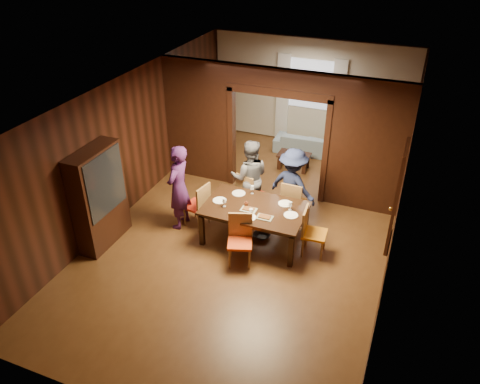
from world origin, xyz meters
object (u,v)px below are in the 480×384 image
at_px(sofa, 309,143).
at_px(dining_table, 255,224).
at_px(person_purple, 179,187).
at_px(chair_far_l, 250,192).
at_px(person_navy, 293,186).
at_px(hutch, 99,198).
at_px(chair_far_r, 293,201).
at_px(person_grey, 250,177).
at_px(chair_left, 196,204).
at_px(chair_near, 240,241).
at_px(coffee_table, 294,161).
at_px(chair_right, 315,232).

relative_size(sofa, dining_table, 0.93).
bearing_deg(person_purple, chair_far_l, 131.62).
bearing_deg(person_navy, hutch, 51.90).
relative_size(chair_far_l, chair_far_r, 1.00).
height_order(person_grey, chair_far_l, person_grey).
bearing_deg(chair_far_l, hutch, 57.78).
distance_m(person_purple, chair_left, 0.53).
bearing_deg(chair_far_l, person_navy, -160.08).
bearing_deg(chair_left, chair_far_r, 126.68).
height_order(person_navy, chair_left, person_navy).
xyz_separation_m(person_navy, dining_table, (-0.46, -0.98, -0.43)).
bearing_deg(sofa, person_grey, 80.00).
xyz_separation_m(dining_table, chair_near, (-0.00, -0.77, 0.10)).
bearing_deg(person_grey, hutch, 22.38).
relative_size(person_purple, hutch, 0.90).
height_order(person_purple, coffee_table, person_purple).
bearing_deg(coffee_table, person_purple, -114.36).
bearing_deg(chair_near, coffee_table, 72.67).
relative_size(person_grey, chair_far_l, 1.73).
bearing_deg(person_grey, chair_far_r, 160.66).
bearing_deg(chair_near, chair_right, 13.93).
bearing_deg(hutch, chair_near, 7.29).
bearing_deg(chair_far_l, sofa, -81.59).
bearing_deg(sofa, coffee_table, 81.53).
distance_m(dining_table, chair_far_r, 1.07).
bearing_deg(chair_right, chair_left, 84.83).
bearing_deg(chair_far_r, chair_right, 128.06).
height_order(person_grey, chair_near, person_grey).
distance_m(person_navy, chair_far_r, 0.34).
bearing_deg(hutch, sofa, 62.92).
relative_size(sofa, chair_right, 1.88).
bearing_deg(person_navy, chair_right, 145.40).
distance_m(person_purple, sofa, 4.65).
height_order(chair_far_r, chair_near, same).
bearing_deg(chair_far_r, dining_table, 62.84).
height_order(dining_table, coffee_table, dining_table).
bearing_deg(dining_table, chair_left, 177.50).
bearing_deg(dining_table, chair_far_r, 60.96).
height_order(person_grey, dining_table, person_grey).
xyz_separation_m(person_purple, hutch, (-1.13, -1.04, 0.10)).
bearing_deg(sofa, person_navy, 96.05).
bearing_deg(chair_right, sofa, 11.89).
xyz_separation_m(dining_table, chair_left, (-1.30, 0.06, 0.10)).
bearing_deg(chair_far_r, chair_near, 74.88).
bearing_deg(chair_far_r, person_purple, 27.55).
relative_size(person_navy, chair_left, 1.68).
height_order(person_purple, sofa, person_purple).
bearing_deg(sofa, hutch, 60.91).
bearing_deg(person_grey, chair_near, 85.40).
distance_m(sofa, chair_right, 4.40).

